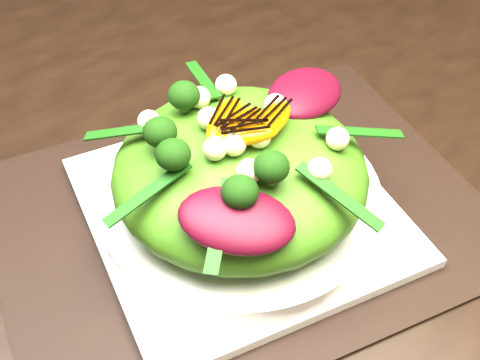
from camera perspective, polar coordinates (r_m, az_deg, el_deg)
dining_table at (r=0.81m, az=3.46°, el=9.73°), size 1.60×0.90×0.75m
placemat at (r=0.60m, az=-0.00°, el=-3.12°), size 0.51×0.43×0.00m
plate_base at (r=0.59m, az=-0.00°, el=-2.68°), size 0.32×0.32×0.01m
salad_bowl at (r=0.58m, az=-0.00°, el=-1.71°), size 0.30×0.30×0.02m
lettuce_mound at (r=0.56m, az=-0.00°, el=0.81°), size 0.26×0.26×0.08m
radicchio_leaf at (r=0.59m, az=5.83°, el=7.69°), size 0.10×0.08×0.02m
orange_segment at (r=0.53m, az=-2.15°, el=4.25°), size 0.06×0.04×0.01m
broccoli_floret at (r=0.51m, az=-5.57°, el=3.64°), size 0.05×0.05×0.04m
macadamia_nut at (r=0.52m, az=3.95°, el=4.08°), size 0.02×0.02×0.02m
balsamic_drizzle at (r=0.52m, az=-2.17°, el=4.92°), size 0.04×0.02×0.00m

